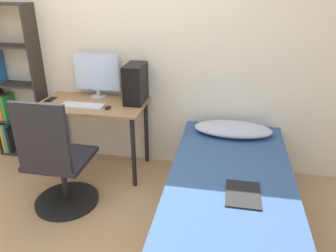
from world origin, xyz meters
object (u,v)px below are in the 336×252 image
object	(u,v)px
office_chair	(58,169)
pc_tower	(136,83)
bookshelf	(9,89)
keyboard	(82,106)
bed	(229,203)
monitor	(97,74)

from	to	relation	value
office_chair	pc_tower	distance (m)	1.09
bookshelf	keyboard	world-z (taller)	bookshelf
bed	monitor	xyz separation A→B (m)	(-1.41, 0.90, 0.75)
office_chair	pc_tower	world-z (taller)	pc_tower
bed	keyboard	bearing A→B (deg)	158.26
monitor	keyboard	bearing A→B (deg)	-96.98
bookshelf	pc_tower	size ratio (longest dim) A/B	4.38
monitor	keyboard	world-z (taller)	monitor
bookshelf	bed	bearing A→B (deg)	-19.69
bed	office_chair	bearing A→B (deg)	179.82
pc_tower	bookshelf	bearing A→B (deg)	177.48
bookshelf	keyboard	bearing A→B (deg)	-16.61
keyboard	bed	bearing A→B (deg)	-21.74
office_chair	keyboard	size ratio (longest dim) A/B	2.53
office_chair	pc_tower	bearing A→B (deg)	59.15
office_chair	bed	bearing A→B (deg)	-0.18
monitor	pc_tower	size ratio (longest dim) A/B	1.29
bed	keyboard	distance (m)	1.65
monitor	pc_tower	distance (m)	0.45
bed	monitor	bearing A→B (deg)	147.62
pc_tower	monitor	bearing A→B (deg)	169.04
bookshelf	office_chair	world-z (taller)	bookshelf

